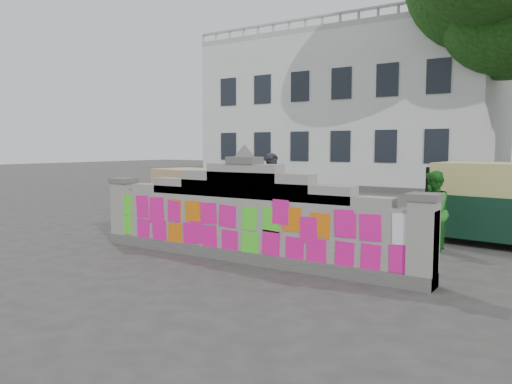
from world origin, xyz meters
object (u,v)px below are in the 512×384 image
pedestrian (433,211)px  rickshaw_left (195,197)px  rickshaw_right (495,202)px  cyclist_rider (273,201)px  cyclist_bike (273,216)px

pedestrian → rickshaw_left: 5.57m
pedestrian → rickshaw_right: rickshaw_right is taller
cyclist_rider → pedestrian: (3.25, 0.47, -0.03)m
cyclist_bike → cyclist_rider: 0.32m
cyclist_rider → pedestrian: size_ratio=1.04×
rickshaw_left → rickshaw_right: 6.66m
cyclist_bike → pedestrian: (3.25, 0.47, 0.29)m
cyclist_bike → rickshaw_right: rickshaw_right is taller
cyclist_rider → rickshaw_left: bearing=106.7°
rickshaw_left → cyclist_bike: bearing=11.3°
cyclist_bike → rickshaw_right: 4.53m
cyclist_bike → cyclist_rider: bearing=109.2°
pedestrian → rickshaw_right: size_ratio=0.50×
cyclist_bike → pedestrian: size_ratio=1.17×
cyclist_rider → rickshaw_left: (-2.30, 0.10, -0.05)m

